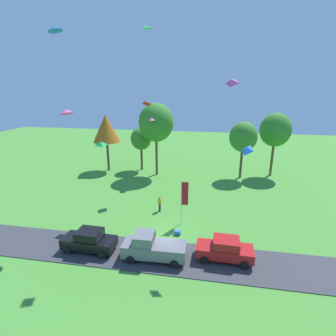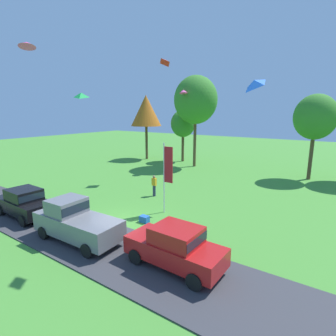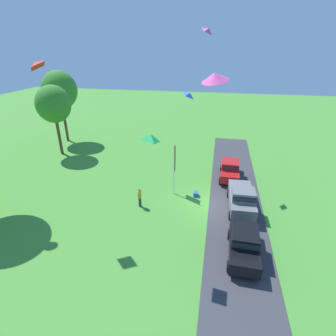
% 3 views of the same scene
% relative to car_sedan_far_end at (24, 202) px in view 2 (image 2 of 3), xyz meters
% --- Properties ---
extents(ground_plane, '(120.00, 120.00, 0.00)m').
position_rel_car_sedan_far_end_xyz_m(ground_plane, '(5.76, 2.43, -1.04)').
color(ground_plane, '#478E33').
extents(pavement_strip, '(36.00, 4.40, 0.06)m').
position_rel_car_sedan_far_end_xyz_m(pavement_strip, '(5.76, 0.23, -1.01)').
color(pavement_strip, '#38383D').
rests_on(pavement_strip, ground).
extents(car_sedan_far_end, '(4.45, 2.06, 1.84)m').
position_rel_car_sedan_far_end_xyz_m(car_sedan_far_end, '(0.00, 0.00, 0.00)').
color(car_sedan_far_end, black).
rests_on(car_sedan_far_end, ground).
extents(car_pickup_near_entrance, '(5.05, 2.16, 2.14)m').
position_rel_car_sedan_far_end_xyz_m(car_pickup_near_entrance, '(5.36, -0.15, 0.07)').
color(car_pickup_near_entrance, slate).
rests_on(car_pickup_near_entrance, ground).
extents(car_sedan_by_flagpole, '(4.45, 2.06, 1.84)m').
position_rel_car_sedan_far_end_xyz_m(car_sedan_by_flagpole, '(11.05, 0.67, 0.00)').
color(car_sedan_by_flagpole, red).
rests_on(car_sedan_by_flagpole, ground).
extents(person_watching_sky, '(0.36, 0.24, 1.71)m').
position_rel_car_sedan_far_end_xyz_m(person_watching_sky, '(4.27, 8.16, -0.16)').
color(person_watching_sky, '#2D334C').
rests_on(person_watching_sky, ground).
extents(tree_far_right, '(4.27, 4.27, 9.02)m').
position_rel_car_sedan_far_end_xyz_m(tree_far_right, '(-7.01, 21.36, 5.81)').
color(tree_far_right, brown).
rests_on(tree_far_right, ground).
extents(tree_left_of_center, '(3.31, 3.31, 6.99)m').
position_rel_car_sedan_far_end_xyz_m(tree_left_of_center, '(-1.75, 22.70, 4.09)').
color(tree_left_of_center, brown).
rests_on(tree_left_of_center, ground).
extents(tree_center_back, '(5.18, 5.18, 10.94)m').
position_rel_car_sedan_far_end_xyz_m(tree_center_back, '(1.25, 20.54, 7.02)').
color(tree_center_back, brown).
rests_on(tree_center_back, ground).
extents(tree_far_left, '(3.98, 3.98, 8.40)m').
position_rel_car_sedan_far_end_xyz_m(tree_far_left, '(13.97, 21.27, 5.13)').
color(tree_far_left, brown).
rests_on(tree_far_left, ground).
extents(flag_banner, '(0.71, 0.08, 4.74)m').
position_rel_car_sedan_far_end_xyz_m(flag_banner, '(7.17, 5.74, 1.96)').
color(flag_banner, silver).
rests_on(flag_banner, ground).
extents(cooler_box, '(0.56, 0.40, 0.40)m').
position_rel_car_sedan_far_end_xyz_m(cooler_box, '(6.88, 3.68, -0.84)').
color(cooler_box, blue).
rests_on(cooler_box, ground).
extents(kite_delta_topmost, '(1.37, 1.37, 0.54)m').
position_rel_car_sedan_far_end_xyz_m(kite_delta_topmost, '(1.26, 17.65, 7.84)').
color(kite_delta_topmost, '#EA4C9E').
extents(kite_diamond_over_trees, '(1.29, 1.29, 0.54)m').
position_rel_car_sedan_far_end_xyz_m(kite_diamond_over_trees, '(-0.88, 5.66, 6.93)').
color(kite_diamond_over_trees, green).
extents(kite_delta_trailing_tail, '(1.64, 1.63, 0.60)m').
position_rel_car_sedan_far_end_xyz_m(kite_delta_trailing_tail, '(-2.26, 2.52, 10.17)').
color(kite_delta_trailing_tail, '#EA4C9E').
extents(kite_diamond_near_flag, '(0.90, 1.02, 0.72)m').
position_rel_car_sedan_far_end_xyz_m(kite_diamond_near_flag, '(1.71, 13.57, 10.29)').
color(kite_diamond_near_flag, red).
extents(kite_diamond_mid_center, '(1.14, 1.30, 0.77)m').
position_rel_car_sedan_far_end_xyz_m(kite_diamond_mid_center, '(12.61, 5.21, 6.98)').
color(kite_diamond_mid_center, blue).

